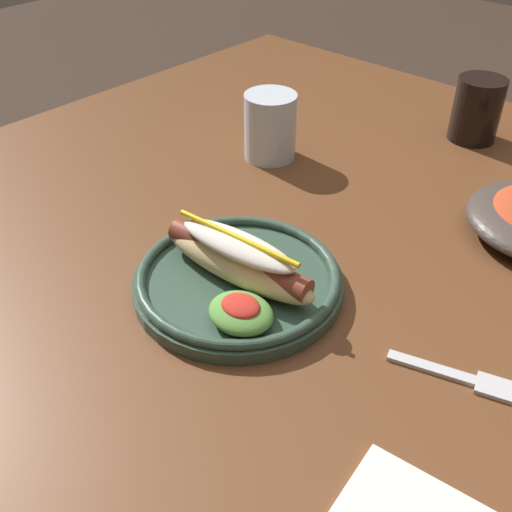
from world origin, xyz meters
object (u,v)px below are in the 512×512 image
soda_cup (477,110)px  hot_dog_plate (238,276)px  water_cup (270,126)px  fork (461,377)px

soda_cup → hot_dog_plate: bearing=-91.5°
soda_cup → water_cup: same height
water_cup → fork: bearing=-26.4°
hot_dog_plate → water_cup: 0.33m
water_cup → hot_dog_plate: bearing=-54.8°
hot_dog_plate → water_cup: water_cup is taller
hot_dog_plate → soda_cup: (0.01, 0.54, 0.03)m
fork → water_cup: (-0.44, 0.22, 0.05)m
soda_cup → water_cup: (-0.20, -0.27, -0.00)m
fork → soda_cup: (-0.23, 0.49, 0.05)m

